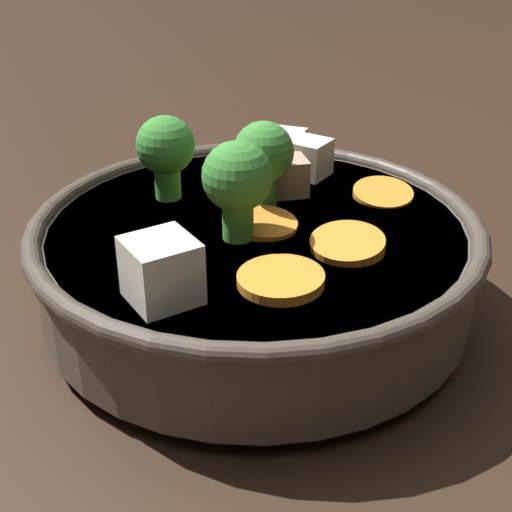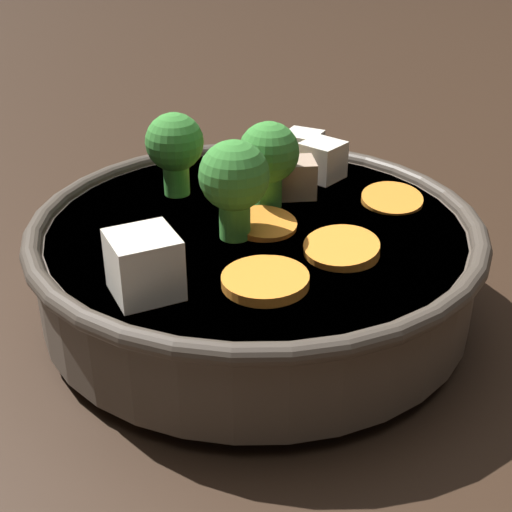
% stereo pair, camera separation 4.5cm
% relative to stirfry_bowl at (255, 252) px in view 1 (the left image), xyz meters
% --- Properties ---
extents(ground_plane, '(3.00, 3.00, 0.00)m').
position_rel_stirfry_bowl_xyz_m(ground_plane, '(-0.00, 0.00, -0.05)').
color(ground_plane, black).
extents(stirfry_bowl, '(0.28, 0.28, 0.12)m').
position_rel_stirfry_bowl_xyz_m(stirfry_bowl, '(0.00, 0.00, 0.00)').
color(stirfry_bowl, '#51473D').
rests_on(stirfry_bowl, ground_plane).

